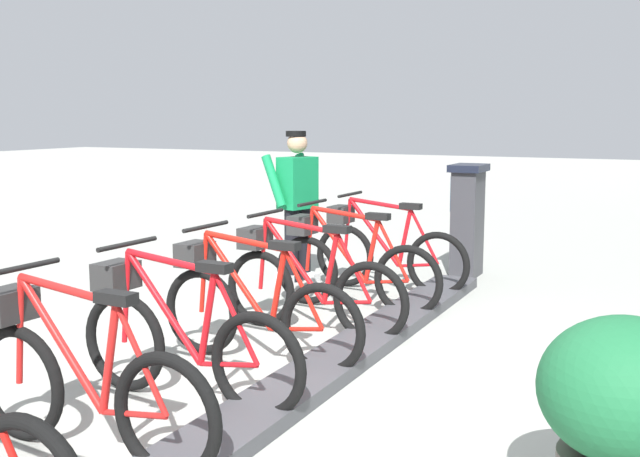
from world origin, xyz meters
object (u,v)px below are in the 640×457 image
object	(u,v)px
bike_docked_2	(306,283)
payment_kiosk	(467,218)
bike_docked_3	(251,307)
bike_docked_1	(349,265)
bike_docked_4	(178,337)
planter_bush	(625,413)
bike_docked_5	(77,380)
worker_near_rack	(297,200)
bike_docked_0	(383,250)

from	to	relation	value
bike_docked_2	payment_kiosk	bearing A→B (deg)	-101.11
bike_docked_3	bike_docked_1	bearing A→B (deg)	-90.00
bike_docked_4	planter_bush	xyz separation A→B (m)	(-2.69, 0.41, 0.11)
payment_kiosk	planter_bush	world-z (taller)	payment_kiosk
payment_kiosk	bike_docked_4	world-z (taller)	payment_kiosk
bike_docked_1	bike_docked_4	world-z (taller)	same
bike_docked_4	bike_docked_5	xyz separation A→B (m)	(0.00, 0.89, 0.00)
bike_docked_3	planter_bush	world-z (taller)	bike_docked_3
bike_docked_2	worker_near_rack	bearing A→B (deg)	-60.10
bike_docked_0	bike_docked_1	xyz separation A→B (m)	(0.00, 0.89, 0.00)
bike_docked_1	bike_docked_5	distance (m)	3.55
bike_docked_5	bike_docked_4	bearing A→B (deg)	-90.00
bike_docked_0	bike_docked_3	bearing A→B (deg)	90.00
bike_docked_0	bike_docked_5	distance (m)	4.44
bike_docked_0	bike_docked_2	size ratio (longest dim) A/B	1.00
bike_docked_1	bike_docked_5	xyz separation A→B (m)	(0.00, 3.55, 0.00)
worker_near_rack	planter_bush	bearing A→B (deg)	133.15
bike_docked_3	planter_bush	distance (m)	2.99
bike_docked_1	planter_bush	world-z (taller)	bike_docked_1
bike_docked_3	bike_docked_5	bearing A→B (deg)	90.00
payment_kiosk	bike_docked_2	size ratio (longest dim) A/B	0.74
bike_docked_5	bike_docked_1	bearing A→B (deg)	-90.00
bike_docked_0	bike_docked_4	xyz separation A→B (m)	(0.00, 3.55, 0.00)
worker_near_rack	planter_bush	size ratio (longest dim) A/B	1.71
bike_docked_1	planter_bush	bearing A→B (deg)	131.21
bike_docked_5	bike_docked_3	bearing A→B (deg)	-90.00
bike_docked_4	worker_near_rack	xyz separation A→B (m)	(1.02, -3.55, 0.48)
bike_docked_1	worker_near_rack	world-z (taller)	worker_near_rack
bike_docked_3	bike_docked_0	bearing A→B (deg)	-90.00
bike_docked_5	bike_docked_0	bearing A→B (deg)	-90.00
bike_docked_1	planter_bush	xyz separation A→B (m)	(-2.69, 3.07, 0.11)
bike_docked_2	bike_docked_3	world-z (taller)	same
planter_bush	bike_docked_5	bearing A→B (deg)	10.16
bike_docked_1	bike_docked_4	distance (m)	2.66
bike_docked_1	bike_docked_2	world-z (taller)	same
bike_docked_3	bike_docked_5	world-z (taller)	same
bike_docked_3	planter_bush	xyz separation A→B (m)	(-2.69, 1.29, 0.11)
payment_kiosk	bike_docked_3	distance (m)	3.85
payment_kiosk	bike_docked_3	size ratio (longest dim) A/B	0.74
bike_docked_0	bike_docked_5	bearing A→B (deg)	90.00
payment_kiosk	bike_docked_4	distance (m)	4.73
bike_docked_5	worker_near_rack	world-z (taller)	worker_near_rack
bike_docked_0	bike_docked_2	xyz separation A→B (m)	(0.00, 1.78, 0.00)
bike_docked_2	bike_docked_5	world-z (taller)	same
bike_docked_0	bike_docked_3	xyz separation A→B (m)	(0.00, 2.66, 0.00)
bike_docked_3	planter_bush	size ratio (longest dim) A/B	1.77
payment_kiosk	bike_docked_1	size ratio (longest dim) A/B	0.74
bike_docked_3	worker_near_rack	xyz separation A→B (m)	(1.02, -2.66, 0.48)
bike_docked_3	planter_bush	bearing A→B (deg)	154.29
bike_docked_4	worker_near_rack	distance (m)	3.72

